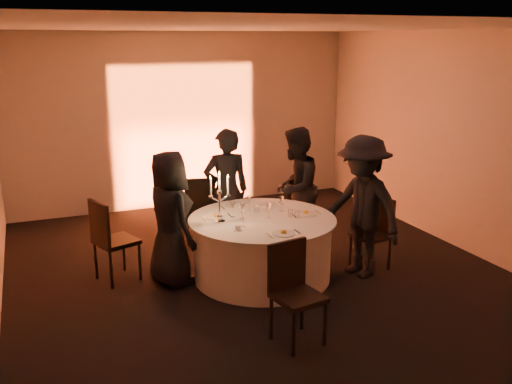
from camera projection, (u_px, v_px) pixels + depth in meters
name	position (u px, v px, depth m)	size (l,w,h in m)	color
floor	(262.00, 277.00, 7.12)	(7.00, 7.00, 0.00)	black
ceiling	(263.00, 27.00, 6.33)	(7.00, 7.00, 0.00)	silver
wall_back	(184.00, 121.00, 9.85)	(7.00, 7.00, 0.00)	beige
wall_front	(477.00, 265.00, 3.59)	(7.00, 7.00, 0.00)	beige
wall_right	(464.00, 142.00, 7.81)	(7.00, 7.00, 0.00)	beige
uplighter_fixture	(191.00, 206.00, 9.96)	(0.25, 0.12, 0.10)	black
banquet_table	(262.00, 248.00, 7.02)	(1.80, 1.80, 0.77)	black
chair_left	(109.00, 236.00, 6.84)	(0.58, 0.58, 1.03)	black
chair_back_left	(200.00, 206.00, 8.16)	(0.51, 0.51, 0.99)	black
chair_back_right	(288.00, 204.00, 8.35)	(0.58, 0.58, 0.95)	black
chair_right	(375.00, 229.00, 7.30)	(0.47, 0.47, 0.93)	black
chair_front	(293.00, 286.00, 5.52)	(0.50, 0.50, 0.99)	black
guest_left	(170.00, 219.00, 6.76)	(0.80, 0.52, 1.63)	black
guest_back_left	(226.00, 191.00, 7.78)	(0.63, 0.41, 1.73)	black
guest_back_right	(295.00, 188.00, 7.99)	(0.83, 0.65, 1.71)	black
guest_right	(362.00, 207.00, 6.98)	(1.14, 0.66, 1.77)	black
plate_left	(217.00, 216.00, 6.94)	(0.36, 0.26, 0.08)	white
plate_back_left	(235.00, 206.00, 7.39)	(0.35, 0.26, 0.01)	white
plate_back_right	(269.00, 205.00, 7.45)	(0.35, 0.25, 0.01)	white
plate_right	(306.00, 213.00, 7.06)	(0.36, 0.27, 0.08)	white
plate_front	(284.00, 233.00, 6.35)	(0.36, 0.25, 0.08)	white
coffee_cup	(238.00, 228.00, 6.48)	(0.11, 0.11, 0.07)	white
candelabra	(220.00, 205.00, 6.70)	(0.26, 0.13, 0.63)	silver
wine_glass_a	(242.00, 208.00, 6.87)	(0.07, 0.07, 0.19)	silver
wine_glass_b	(269.00, 207.00, 6.89)	(0.07, 0.07, 0.19)	silver
wine_glass_c	(249.00, 200.00, 7.20)	(0.07, 0.07, 0.19)	silver
wine_glass_d	(233.00, 206.00, 6.93)	(0.07, 0.07, 0.19)	silver
wine_glass_e	(244.00, 216.00, 6.56)	(0.07, 0.07, 0.19)	silver
wine_glass_f	(282.00, 201.00, 7.16)	(0.07, 0.07, 0.19)	silver
tumbler_a	(291.00, 213.00, 6.96)	(0.07, 0.07, 0.09)	silver
tumbler_b	(257.00, 209.00, 7.14)	(0.07, 0.07, 0.09)	silver
tumbler_c	(297.00, 214.00, 6.92)	(0.07, 0.07, 0.09)	silver
tumbler_d	(268.00, 208.00, 7.17)	(0.07, 0.07, 0.09)	silver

